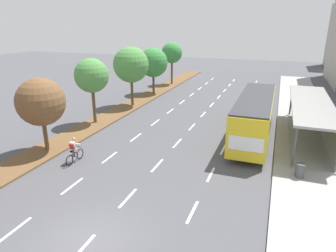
{
  "coord_description": "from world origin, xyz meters",
  "views": [
    {
      "loc": [
        6.67,
        -8.42,
        8.64
      ],
      "look_at": [
        -0.85,
        11.8,
        1.2
      ],
      "focal_mm": 31.9,
      "sensor_mm": 36.0,
      "label": 1
    }
  ],
  "objects_px": {
    "median_tree_third": "(92,76)",
    "median_tree_fifth": "(153,63)",
    "cyclist": "(74,151)",
    "median_tree_second": "(41,102)",
    "trash_bin": "(300,170)",
    "bus": "(255,113)",
    "median_tree_farthest": "(172,53)",
    "bus_shelter": "(314,117)",
    "median_tree_fourth": "(131,65)"
  },
  "relations": [
    {
      "from": "trash_bin",
      "to": "bus_shelter",
      "type": "bearing_deg",
      "value": 81.43
    },
    {
      "from": "bus",
      "to": "trash_bin",
      "type": "distance_m",
      "value": 6.89
    },
    {
      "from": "bus",
      "to": "median_tree_third",
      "type": "height_order",
      "value": "median_tree_third"
    },
    {
      "from": "median_tree_fourth",
      "to": "median_tree_farthest",
      "type": "relative_size",
      "value": 1.05
    },
    {
      "from": "median_tree_fourth",
      "to": "median_tree_fifth",
      "type": "height_order",
      "value": "median_tree_fourth"
    },
    {
      "from": "bus_shelter",
      "to": "median_tree_fourth",
      "type": "distance_m",
      "value": 18.24
    },
    {
      "from": "median_tree_fourth",
      "to": "trash_bin",
      "type": "height_order",
      "value": "median_tree_fourth"
    },
    {
      "from": "bus_shelter",
      "to": "median_tree_fifth",
      "type": "distance_m",
      "value": 20.86
    },
    {
      "from": "median_tree_third",
      "to": "median_tree_fifth",
      "type": "distance_m",
      "value": 13.09
    },
    {
      "from": "median_tree_third",
      "to": "bus_shelter",
      "type": "bearing_deg",
      "value": 7.82
    },
    {
      "from": "cyclist",
      "to": "bus",
      "type": "bearing_deg",
      "value": 39.38
    },
    {
      "from": "cyclist",
      "to": "trash_bin",
      "type": "distance_m",
      "value": 13.93
    },
    {
      "from": "median_tree_fifth",
      "to": "bus_shelter",
      "type": "bearing_deg",
      "value": -30.72
    },
    {
      "from": "median_tree_third",
      "to": "cyclist",
      "type": "bearing_deg",
      "value": -65.84
    },
    {
      "from": "median_tree_third",
      "to": "median_tree_fourth",
      "type": "height_order",
      "value": "median_tree_fourth"
    },
    {
      "from": "median_tree_fourth",
      "to": "trash_bin",
      "type": "distance_m",
      "value": 20.35
    },
    {
      "from": "median_tree_farthest",
      "to": "trash_bin",
      "type": "bearing_deg",
      "value": -55.66
    },
    {
      "from": "bus_shelter",
      "to": "median_tree_farthest",
      "type": "height_order",
      "value": "median_tree_farthest"
    },
    {
      "from": "median_tree_third",
      "to": "median_tree_farthest",
      "type": "bearing_deg",
      "value": 88.92
    },
    {
      "from": "median_tree_third",
      "to": "median_tree_farthest",
      "type": "height_order",
      "value": "median_tree_farthest"
    },
    {
      "from": "median_tree_fifth",
      "to": "median_tree_second",
      "type": "bearing_deg",
      "value": -89.67
    },
    {
      "from": "trash_bin",
      "to": "median_tree_second",
      "type": "bearing_deg",
      "value": -173.64
    },
    {
      "from": "cyclist",
      "to": "median_tree_farthest",
      "type": "xyz_separation_m",
      "value": [
        -2.94,
        27.0,
        3.8
      ]
    },
    {
      "from": "median_tree_fourth",
      "to": "median_tree_second",
      "type": "bearing_deg",
      "value": -90.64
    },
    {
      "from": "median_tree_farthest",
      "to": "median_tree_second",
      "type": "bearing_deg",
      "value": -90.1
    },
    {
      "from": "cyclist",
      "to": "median_tree_third",
      "type": "height_order",
      "value": "median_tree_third"
    },
    {
      "from": "cyclist",
      "to": "median_tree_fifth",
      "type": "relative_size",
      "value": 0.32
    },
    {
      "from": "median_tree_third",
      "to": "median_tree_fourth",
      "type": "bearing_deg",
      "value": 85.89
    },
    {
      "from": "median_tree_fourth",
      "to": "trash_bin",
      "type": "xyz_separation_m",
      "value": [
        16.51,
        -11.23,
        -3.92
      ]
    },
    {
      "from": "bus",
      "to": "median_tree_third",
      "type": "relative_size",
      "value": 1.97
    },
    {
      "from": "median_tree_second",
      "to": "median_tree_fifth",
      "type": "relative_size",
      "value": 0.9
    },
    {
      "from": "bus_shelter",
      "to": "trash_bin",
      "type": "relative_size",
      "value": 15.1
    },
    {
      "from": "cyclist",
      "to": "trash_bin",
      "type": "height_order",
      "value": "cyclist"
    },
    {
      "from": "cyclist",
      "to": "median_tree_farthest",
      "type": "relative_size",
      "value": 0.3
    },
    {
      "from": "bus",
      "to": "cyclist",
      "type": "distance_m",
      "value": 13.61
    },
    {
      "from": "bus_shelter",
      "to": "median_tree_third",
      "type": "height_order",
      "value": "median_tree_third"
    },
    {
      "from": "bus_shelter",
      "to": "median_tree_fourth",
      "type": "relative_size",
      "value": 2.05
    },
    {
      "from": "median_tree_second",
      "to": "trash_bin",
      "type": "bearing_deg",
      "value": 6.36
    },
    {
      "from": "median_tree_fifth",
      "to": "median_tree_third",
      "type": "bearing_deg",
      "value": -90.93
    },
    {
      "from": "bus",
      "to": "bus_shelter",
      "type": "bearing_deg",
      "value": 16.31
    },
    {
      "from": "median_tree_second",
      "to": "trash_bin",
      "type": "xyz_separation_m",
      "value": [
        16.65,
        1.86,
        -3.03
      ]
    },
    {
      "from": "median_tree_fifth",
      "to": "median_tree_farthest",
      "type": "xyz_separation_m",
      "value": [
        0.16,
        6.54,
        0.63
      ]
    },
    {
      "from": "median_tree_farthest",
      "to": "bus",
      "type": "bearing_deg",
      "value": -53.92
    },
    {
      "from": "bus",
      "to": "trash_bin",
      "type": "height_order",
      "value": "bus"
    },
    {
      "from": "median_tree_second",
      "to": "median_tree_farthest",
      "type": "distance_m",
      "value": 26.19
    },
    {
      "from": "bus",
      "to": "median_tree_farthest",
      "type": "xyz_separation_m",
      "value": [
        -13.41,
        18.4,
        2.53
      ]
    },
    {
      "from": "cyclist",
      "to": "median_tree_fourth",
      "type": "bearing_deg",
      "value": 101.52
    },
    {
      "from": "bus",
      "to": "median_tree_fifth",
      "type": "distance_m",
      "value": 18.12
    },
    {
      "from": "bus",
      "to": "median_tree_third",
      "type": "distance_m",
      "value": 14.02
    },
    {
      "from": "bus",
      "to": "median_tree_fifth",
      "type": "relative_size",
      "value": 1.99
    }
  ]
}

